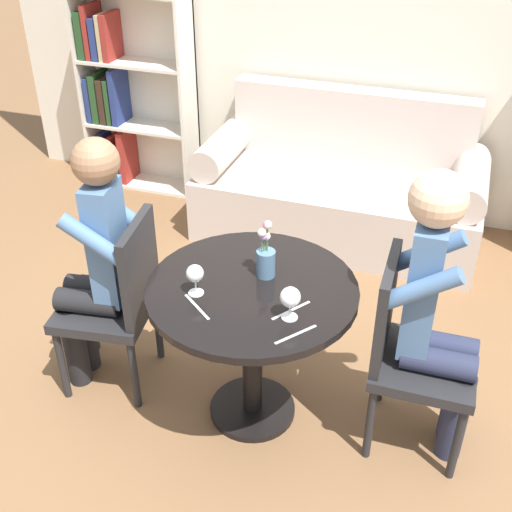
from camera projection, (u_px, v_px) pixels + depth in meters
name	position (u px, v px, depth m)	size (l,w,h in m)	color
ground_plane	(253.00, 410.00, 3.04)	(16.00, 16.00, 0.00)	brown
back_wall	(366.00, 15.00, 4.05)	(5.20, 0.05, 2.70)	silver
round_table	(252.00, 316.00, 2.73)	(0.89, 0.89, 0.72)	black
couch	(340.00, 191.00, 4.28)	(1.84, 0.80, 0.92)	beige
bookshelf_left	(126.00, 97.00, 4.75)	(0.84, 0.28, 1.43)	silver
chair_left	(119.00, 298.00, 2.97)	(0.48, 0.48, 0.90)	#232326
chair_right	(409.00, 348.00, 2.67)	(0.43, 0.43, 0.90)	#232326
person_left	(95.00, 264.00, 2.87)	(0.45, 0.38, 1.28)	black
person_right	(437.00, 311.00, 2.53)	(0.42, 0.34, 1.31)	#282D47
wine_glass_left	(195.00, 274.00, 2.56)	(0.07, 0.07, 0.13)	white
wine_glass_right	(290.00, 298.00, 2.43)	(0.08, 0.08, 0.14)	white
flower_vase	(266.00, 256.00, 2.67)	(0.08, 0.08, 0.26)	slate
knife_left_setting	(291.00, 310.00, 2.51)	(0.12, 0.16, 0.00)	silver
fork_left_setting	(197.00, 307.00, 2.53)	(0.16, 0.13, 0.00)	silver
knife_right_setting	(296.00, 335.00, 2.39)	(0.12, 0.16, 0.00)	silver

